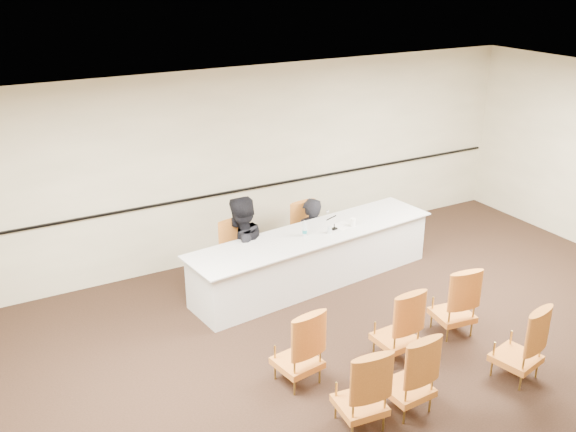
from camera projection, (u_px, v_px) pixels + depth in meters
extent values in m
plane|color=black|center=(401.00, 383.00, 7.26)|extent=(10.00, 10.00, 0.00)
plane|color=silver|center=(421.00, 123.00, 6.14)|extent=(10.00, 10.00, 0.00)
cube|color=#BCB594|center=(245.00, 164.00, 9.95)|extent=(10.00, 0.04, 3.00)
cube|color=black|center=(247.00, 189.00, 10.06)|extent=(9.80, 0.04, 0.03)
imported|color=black|center=(310.00, 246.00, 10.07)|extent=(0.59, 0.39, 1.60)
imported|color=black|center=(240.00, 255.00, 9.31)|extent=(1.06, 0.95, 1.79)
cube|color=white|center=(342.00, 226.00, 9.49)|extent=(0.36, 0.31, 0.00)
cylinder|color=silver|center=(330.00, 230.00, 9.23)|extent=(0.07, 0.07, 0.10)
cylinder|color=white|center=(353.00, 222.00, 9.46)|extent=(0.08, 0.08, 0.12)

